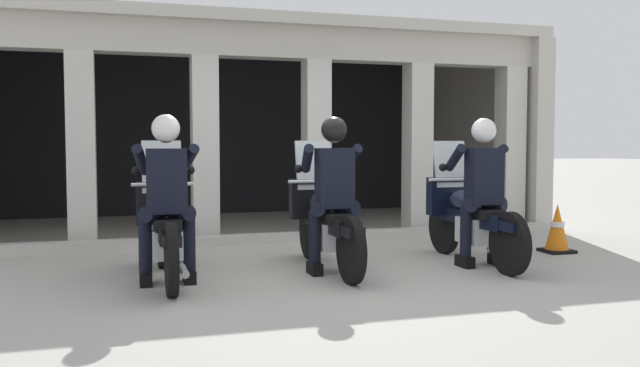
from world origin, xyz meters
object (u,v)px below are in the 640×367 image
object	(u,v)px
motorcycle_left	(165,227)
motorcycle_right	(469,217)
police_officer_right	(482,179)
police_officer_left	(166,184)
motorcycle_center	(325,221)
traffic_cone_flank	(557,229)
police_officer_center	(334,181)

from	to	relation	value
motorcycle_left	motorcycle_right	size ratio (longest dim) A/B	1.00
motorcycle_right	police_officer_right	xyz separation A→B (m)	(-0.00, -0.28, 0.44)
motorcycle_right	motorcycle_left	bearing A→B (deg)	163.69
police_officer_left	motorcycle_center	world-z (taller)	police_officer_left
motorcycle_left	motorcycle_right	world-z (taller)	same
motorcycle_right	traffic_cone_flank	bearing A→B (deg)	-5.45
motorcycle_center	police_officer_center	world-z (taller)	police_officer_center
police_officer_center	motorcycle_left	bearing A→B (deg)	154.52
police_officer_center	traffic_cone_flank	bearing A→B (deg)	-8.49
motorcycle_center	traffic_cone_flank	bearing A→B (deg)	-13.87
police_officer_center	police_officer_right	size ratio (longest dim) A/B	1.00
motorcycle_center	motorcycle_right	world-z (taller)	same
motorcycle_left	police_officer_left	xyz separation A→B (m)	(-0.00, -0.28, 0.44)
police_officer_center	police_officer_right	xyz separation A→B (m)	(1.65, -0.08, -0.00)
motorcycle_center	police_officer_left	bearing A→B (deg)	174.05
motorcycle_left	police_officer_right	distance (m)	3.34
police_officer_left	motorcycle_center	size ratio (longest dim) A/B	0.78
motorcycle_right	police_officer_right	distance (m)	0.52
motorcycle_left	motorcycle_right	distance (m)	3.29
police_officer_right	police_officer_left	bearing A→B (deg)	163.69
motorcycle_right	motorcycle_center	bearing A→B (deg)	161.68
motorcycle_left	police_officer_center	xyz separation A→B (m)	(1.65, -0.24, 0.44)
motorcycle_center	police_officer_center	bearing A→B (deg)	-107.31
police_officer_center	traffic_cone_flank	distance (m)	3.09
police_officer_right	police_officer_center	bearing A→B (deg)	161.68
motorcycle_left	motorcycle_right	bearing A→B (deg)	-15.72
police_officer_left	motorcycle_right	xyz separation A→B (m)	(3.29, 0.25, -0.44)
traffic_cone_flank	police_officer_right	bearing A→B (deg)	-158.58
motorcycle_right	traffic_cone_flank	size ratio (longest dim) A/B	3.46
motorcycle_center	motorcycle_right	size ratio (longest dim) A/B	1.00
police_officer_left	traffic_cone_flank	bearing A→B (deg)	-9.07
police_officer_left	traffic_cone_flank	xyz separation A→B (m)	(4.63, 0.49, -0.65)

